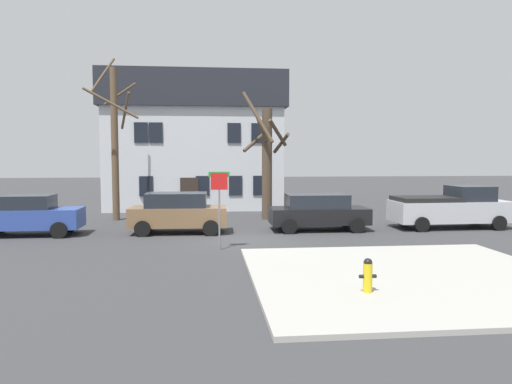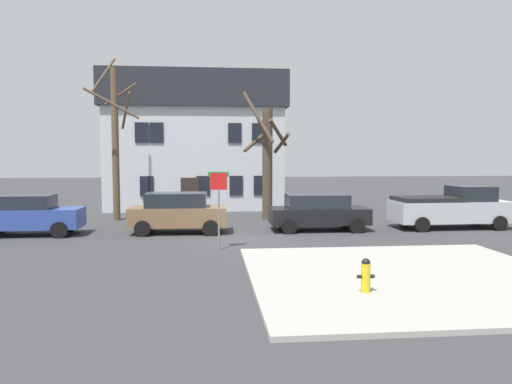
# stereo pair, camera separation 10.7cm
# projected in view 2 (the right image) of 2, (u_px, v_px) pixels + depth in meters

# --- Properties ---
(ground_plane) EXTENTS (120.00, 120.00, 0.00)m
(ground_plane) POSITION_uv_depth(u_px,v_px,m) (245.00, 239.00, 19.31)
(ground_plane) COLOR #38383A
(sidewalk_slab) EXTENTS (8.73, 8.21, 0.12)m
(sidewalk_slab) POSITION_uv_depth(u_px,v_px,m) (408.00, 277.00, 13.05)
(sidewalk_slab) COLOR #A8A59E
(sidewalk_slab) RESTS_ON ground_plane
(building_main) EXTENTS (11.55, 6.51, 8.66)m
(building_main) POSITION_uv_depth(u_px,v_px,m) (196.00, 141.00, 31.55)
(building_main) COLOR silver
(building_main) RESTS_ON ground_plane
(tree_bare_near) EXTENTS (2.69, 2.70, 8.69)m
(tree_bare_near) POSITION_uv_depth(u_px,v_px,m) (115.00, 138.00, 24.90)
(tree_bare_near) COLOR brown
(tree_bare_near) RESTS_ON ground_plane
(tree_bare_mid) EXTENTS (2.53, 2.71, 6.77)m
(tree_bare_mid) POSITION_uv_depth(u_px,v_px,m) (267.00, 158.00, 25.29)
(tree_bare_mid) COLOR #4C3D2D
(tree_bare_mid) RESTS_ON ground_plane
(car_blue_sedan) EXTENTS (4.36, 1.97, 1.73)m
(car_blue_sedan) POSITION_uv_depth(u_px,v_px,m) (29.00, 215.00, 20.23)
(car_blue_sedan) COLOR #2D4799
(car_blue_sedan) RESTS_ON ground_plane
(car_brown_wagon) EXTENTS (4.26, 2.10, 1.78)m
(car_brown_wagon) POSITION_uv_depth(u_px,v_px,m) (178.00, 212.00, 20.89)
(car_brown_wagon) COLOR brown
(car_brown_wagon) RESTS_ON ground_plane
(car_black_wagon) EXTENTS (4.46, 2.13, 1.66)m
(car_black_wagon) POSITION_uv_depth(u_px,v_px,m) (318.00, 211.00, 21.64)
(car_black_wagon) COLOR black
(car_black_wagon) RESTS_ON ground_plane
(pickup_truck_silver) EXTENTS (5.47, 2.23, 1.99)m
(pickup_truck_silver) POSITION_uv_depth(u_px,v_px,m) (451.00, 208.00, 22.31)
(pickup_truck_silver) COLOR #B7BABF
(pickup_truck_silver) RESTS_ON ground_plane
(fire_hydrant) EXTENTS (0.42, 0.22, 0.82)m
(fire_hydrant) POSITION_uv_depth(u_px,v_px,m) (366.00, 275.00, 11.33)
(fire_hydrant) COLOR gold
(fire_hydrant) RESTS_ON sidewalk_slab
(street_sign_pole) EXTENTS (0.76, 0.07, 2.82)m
(street_sign_pole) POSITION_uv_depth(u_px,v_px,m) (219.00, 195.00, 16.96)
(street_sign_pole) COLOR slate
(street_sign_pole) RESTS_ON ground_plane
(bicycle_leaning) EXTENTS (1.74, 0.27, 1.03)m
(bicycle_leaning) POSITION_uv_depth(u_px,v_px,m) (161.00, 212.00, 25.64)
(bicycle_leaning) COLOR black
(bicycle_leaning) RESTS_ON ground_plane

